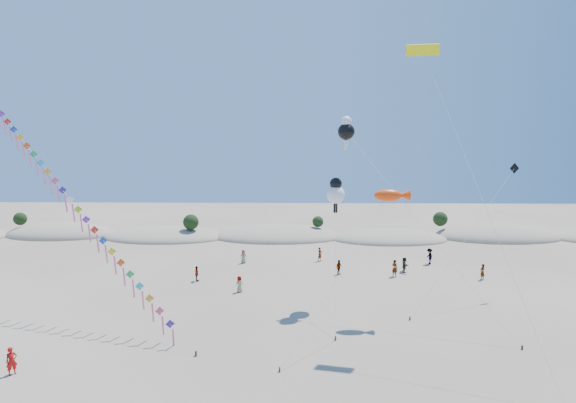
{
  "coord_description": "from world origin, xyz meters",
  "views": [
    {
      "loc": [
        3.0,
        -23.04,
        14.73
      ],
      "look_at": [
        2.28,
        14.0,
        9.56
      ],
      "focal_mm": 30.0,
      "sensor_mm": 36.0,
      "label": 1
    }
  ],
  "objects_px": {
    "fish_kite": "(392,196)",
    "flyer_foreground": "(12,361)",
    "kite_train": "(56,183)",
    "parafoil_kite": "(425,55)"
  },
  "relations": [
    {
      "from": "parafoil_kite",
      "to": "flyer_foreground",
      "type": "relative_size",
      "value": 12.12
    },
    {
      "from": "kite_train",
      "to": "fish_kite",
      "type": "xyz_separation_m",
      "value": [
        27.59,
        -1.28,
        -0.83
      ]
    },
    {
      "from": "parafoil_kite",
      "to": "flyer_foreground",
      "type": "height_order",
      "value": "parafoil_kite"
    },
    {
      "from": "kite_train",
      "to": "flyer_foreground",
      "type": "bearing_deg",
      "value": -78.17
    },
    {
      "from": "fish_kite",
      "to": "parafoil_kite",
      "type": "height_order",
      "value": "parafoil_kite"
    },
    {
      "from": "fish_kite",
      "to": "flyer_foreground",
      "type": "bearing_deg",
      "value": -157.43
    },
    {
      "from": "fish_kite",
      "to": "parafoil_kite",
      "type": "bearing_deg",
      "value": -46.51
    },
    {
      "from": "parafoil_kite",
      "to": "flyer_foreground",
      "type": "bearing_deg",
      "value": -162.14
    },
    {
      "from": "kite_train",
      "to": "fish_kite",
      "type": "distance_m",
      "value": 27.64
    },
    {
      "from": "parafoil_kite",
      "to": "flyer_foreground",
      "type": "xyz_separation_m",
      "value": [
        -26.85,
        -8.65,
        -19.59
      ]
    }
  ]
}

